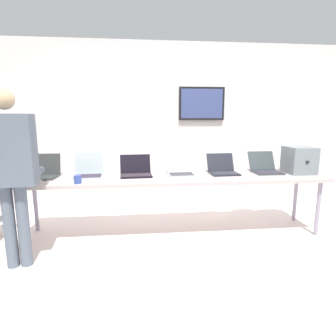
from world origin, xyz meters
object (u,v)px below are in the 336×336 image
laptop_station_5 (265,168)px  equipment_box (299,160)px  laptop_station_4 (223,169)px  coffee_mug (78,179)px  laptop_station_1 (88,171)px  laptop_station_2 (136,171)px  person (10,163)px  workbench (174,180)px  laptop_station_3 (180,170)px  laptop_station_0 (42,172)px

laptop_station_5 → equipment_box: bearing=-11.3°
laptop_station_4 → laptop_station_5: 0.58m
laptop_station_5 → coffee_mug: size_ratio=4.39×
laptop_station_1 → laptop_station_2: laptop_station_1 is taller
laptop_station_1 → laptop_station_4: (1.68, 0.00, -0.01)m
laptop_station_2 → person: bearing=-147.6°
workbench → laptop_station_5: bearing=6.3°
equipment_box → laptop_station_2: bearing=178.6°
laptop_station_3 → person: person is taller
workbench → laptop_station_2: size_ratio=9.25×
person → coffee_mug: 0.68m
laptop_station_2 → laptop_station_3: 0.55m
workbench → laptop_station_3: (0.09, 0.11, 0.10)m
laptop_station_1 → laptop_station_4: laptop_station_1 is taller
laptop_station_1 → laptop_station_4: bearing=0.1°
laptop_station_1 → workbench: bearing=-5.9°
laptop_station_3 → laptop_station_5: bearing=1.4°
equipment_box → coffee_mug: 2.74m
workbench → coffee_mug: 1.12m
laptop_station_4 → laptop_station_0: bearing=180.0°
laptop_station_1 → laptop_station_4: 1.68m
laptop_station_3 → person: bearing=-156.8°
laptop_station_3 → person: 1.86m
equipment_box → laptop_station_2: size_ratio=0.90×
laptop_station_1 → laptop_station_3: bearing=-0.1°
laptop_station_0 → laptop_station_4: (2.22, -0.00, -0.01)m
laptop_station_3 → laptop_station_1: bearing=179.9°
laptop_station_1 → laptop_station_5: 2.26m
laptop_station_4 → laptop_station_5: size_ratio=0.93×
laptop_station_0 → laptop_station_1: laptop_station_1 is taller
workbench → person: size_ratio=2.18×
equipment_box → laptop_station_0: size_ratio=0.90×
workbench → laptop_station_1: 1.05m
laptop_station_3 → coffee_mug: (-1.18, -0.36, -0.01)m
laptop_station_3 → coffee_mug: size_ratio=4.08×
laptop_station_2 → coffee_mug: 0.72m
laptop_station_1 → laptop_station_5: laptop_station_1 is taller
workbench → laptop_station_3: laptop_station_3 is taller
equipment_box → coffee_mug: (-2.72, -0.30, -0.12)m
laptop_station_3 → laptop_station_5: size_ratio=0.93×
equipment_box → coffee_mug: equipment_box is taller
laptop_station_5 → person: 2.93m
workbench → person: (-1.60, -0.62, 0.34)m
laptop_station_2 → laptop_station_5: bearing=1.1°
laptop_station_2 → laptop_station_5: size_ratio=1.01×
laptop_station_5 → person: person is taller
person → coffee_mug: bearing=35.9°
laptop_station_1 → person: size_ratio=0.21×
equipment_box → laptop_station_3: size_ratio=0.98×
person → workbench: bearing=21.2°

